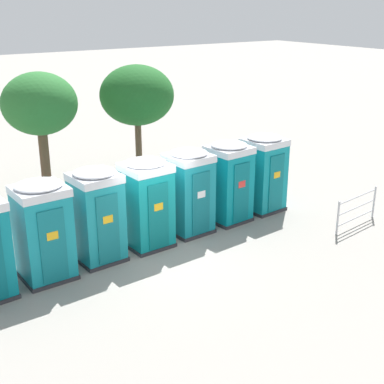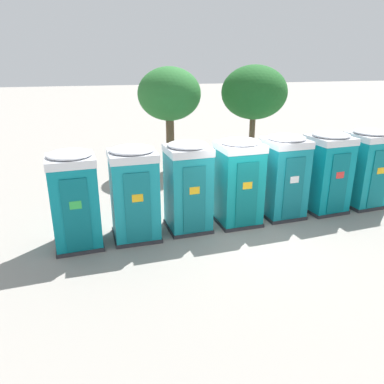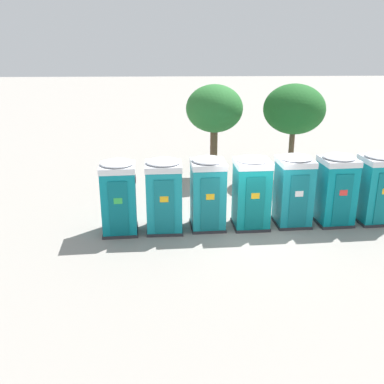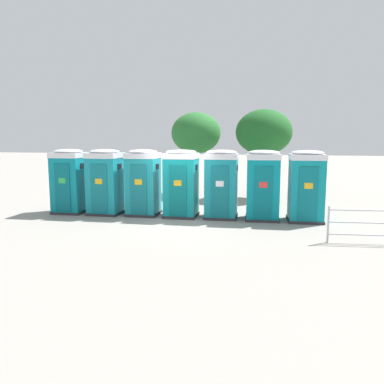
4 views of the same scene
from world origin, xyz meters
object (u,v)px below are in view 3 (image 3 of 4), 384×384
Objects in this scene: portapotty_2 at (208,193)px; portapotty_5 at (336,189)px; portapotty_1 at (164,195)px; portapotty_0 at (119,197)px; portapotty_6 at (377,188)px; street_tree_1 at (294,109)px; street_tree_0 at (214,109)px; portapotty_4 at (294,190)px; portapotty_3 at (252,192)px.

portapotty_5 is (4.53, 0.23, -0.00)m from portapotty_2.
portapotty_1 is 1.51m from portapotty_2.
portapotty_0 and portapotty_6 have the same top height.
street_tree_1 is at bearing 38.25° from portapotty_0.
portapotty_0 is at bearing -121.04° from street_tree_0.
portapotty_2 and portapotty_4 have the same top height.
portapotty_1 is at bearing -176.25° from portapotty_6.
portapotty_4 is at bearing 4.37° from portapotty_0.
portapotty_3 is (4.52, 0.31, -0.00)m from portapotty_0.
portapotty_0 is 0.59× the size of street_tree_0.
portapotty_3 is 0.58× the size of street_tree_1.
street_tree_0 is (-3.83, 5.65, 1.92)m from portapotty_5.
portapotty_4 is 1.00× the size of portapotty_6.
portapotty_2 is at bearing 6.76° from portapotty_1.
portapotty_4 and portapotty_5 have the same top height.
portapotty_2 is at bearing -177.15° from portapotty_5.
portapotty_2 is (3.01, 0.28, 0.00)m from portapotty_0.
portapotty_0 and portapotty_3 have the same top height.
street_tree_1 reaches higher than portapotty_5.
portapotty_5 is 0.58× the size of street_tree_1.
portapotty_0 is 1.00× the size of portapotty_1.
portapotty_2 is 1.51m from portapotty_3.
portapotty_3 is 1.00× the size of portapotty_4.
street_tree_0 is (2.20, 6.05, 1.92)m from portapotty_1.
portapotty_1 is at bearing -135.64° from street_tree_1.
street_tree_1 is (-1.81, 5.11, 1.97)m from portapotty_6.
portapotty_0 is 7.43m from street_tree_0.
portapotty_3 is 6.35m from street_tree_1.
portapotty_3 is 6.20m from street_tree_0.
portapotty_4 is (1.50, 0.15, 0.00)m from portapotty_3.
portapotty_2 is 6.22m from street_tree_0.
street_tree_0 is (3.70, 6.15, 1.92)m from portapotty_0.
street_tree_0 is at bearing 112.21° from portapotty_4.
portapotty_2 is 0.58× the size of street_tree_1.
portapotty_4 is 6.44m from street_tree_0.
portapotty_3 is at bearing 1.11° from portapotty_2.
street_tree_1 reaches higher than portapotty_1.
street_tree_0 is at bearing 58.96° from portapotty_0.
portapotty_3 is (1.51, 0.03, -0.00)m from portapotty_2.
portapotty_4 and portapotty_6 have the same top height.
portapotty_1 and portapotty_3 have the same top height.
street_tree_1 is (7.23, 5.70, 1.97)m from portapotty_0.
portapotty_4 is 1.00× the size of portapotty_5.
street_tree_1 is (2.71, 5.39, 1.97)m from portapotty_3.
street_tree_1 is at bearing 77.03° from portapotty_4.
portapotty_3 is at bearing -176.27° from portapotty_5.
portapotty_4 is at bearing -177.42° from portapotty_6.
portapotty_0 and portapotty_5 have the same top height.
street_tree_0 reaches higher than portapotty_5.
portapotty_3 is at bearing -116.70° from street_tree_1.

